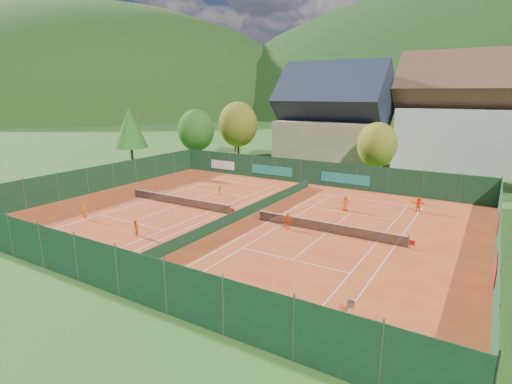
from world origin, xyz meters
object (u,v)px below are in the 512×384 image
object	(u,v)px
chalet	(333,123)
player_left_mid	(135,228)
ball_hopper	(351,304)
hotel_block_a	(475,120)
player_left_near	(84,210)
player_left_far	(220,191)
player_right_near	(288,221)
player_right_far_b	(418,204)
player_right_far_a	(345,203)

from	to	relation	value
chalet	player_left_mid	bearing A→B (deg)	-92.77
chalet	ball_hopper	xyz separation A→B (m)	(16.64, -41.04, -6.07)
hotel_block_a	player_left_mid	distance (m)	49.73
hotel_block_a	player_left_mid	world-z (taller)	hotel_block_a
player_left_near	player_left_far	bearing A→B (deg)	66.13
chalet	player_right_near	world-z (taller)	chalet
chalet	ball_hopper	bearing A→B (deg)	-67.93
hotel_block_a	player_left_near	world-z (taller)	hotel_block_a
player_left_far	player_right_near	size ratio (longest dim) A/B	0.88
hotel_block_a	player_left_far	xyz separation A→B (m)	(-22.61, -30.86, -6.75)
hotel_block_a	player_left_near	size ratio (longest dim) A/B	13.73
hotel_block_a	player_left_mid	bearing A→B (deg)	-115.06
hotel_block_a	player_left_near	bearing A→B (deg)	-122.81
chalet	player_left_near	xyz separation A→B (m)	(-9.29, -37.87, -5.84)
player_left_far	player_right_far_b	size ratio (longest dim) A/B	0.84
player_left_mid	player_right_near	world-z (taller)	player_right_near
player_right_far_b	hotel_block_a	bearing A→B (deg)	-101.37
player_left_mid	player_right_far_a	xyz separation A→B (m)	(12.09, 15.52, 0.09)
hotel_block_a	player_left_mid	xyz separation A→B (m)	(-20.87, -44.64, -6.72)
player_left_mid	player_right_near	xyz separation A→B (m)	(9.71, 7.78, 0.05)
player_left_mid	hotel_block_a	bearing A→B (deg)	96.24
ball_hopper	player_left_mid	distance (m)	18.67
player_left_near	player_right_far_a	xyz separation A→B (m)	(19.50, 14.76, -0.03)
player_right_far_b	player_left_far	bearing A→B (deg)	9.07
hotel_block_a	player_right_far_a	distance (m)	31.12
player_right_far_b	player_right_far_a	bearing A→B (deg)	23.72
player_right_far_b	player_left_mid	bearing A→B (deg)	40.70
player_left_mid	chalet	bearing A→B (deg)	118.53
chalet	player_left_far	size ratio (longest dim) A/B	12.88
player_right_far_a	player_right_far_b	size ratio (longest dim) A/B	1.01
chalet	player_right_far_b	distance (m)	26.26
chalet	player_left_far	xyz separation A→B (m)	(-3.61, -24.86, -6.00)
ball_hopper	player_right_near	bearing A→B (deg)	130.83
player_left_near	ball_hopper	bearing A→B (deg)	-7.26
player_right_far_a	hotel_block_a	bearing A→B (deg)	-120.93
player_right_near	player_left_mid	bearing A→B (deg)	-160.78
player_left_mid	player_right_far_b	distance (m)	26.26
player_right_near	player_right_far_b	size ratio (longest dim) A/B	0.96
hotel_block_a	ball_hopper	xyz separation A→B (m)	(-2.36, -47.04, -6.83)
ball_hopper	player_left_far	world-z (taller)	player_left_far
hotel_block_a	player_left_near	distance (m)	52.62
chalet	hotel_block_a	xyz separation A→B (m)	(19.00, 6.00, 0.76)
hotel_block_a	player_left_far	world-z (taller)	hotel_block_a
ball_hopper	hotel_block_a	bearing A→B (deg)	87.13
chalet	player_right_far_a	world-z (taller)	chalet
player_left_far	player_right_far_b	bearing A→B (deg)	-139.47
chalet	player_left_mid	distance (m)	39.14
player_left_near	player_right_far_a	size ratio (longest dim) A/B	1.04
chalet	player_left_far	distance (m)	25.83
player_left_near	player_right_near	xyz separation A→B (m)	(17.13, 7.02, -0.07)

